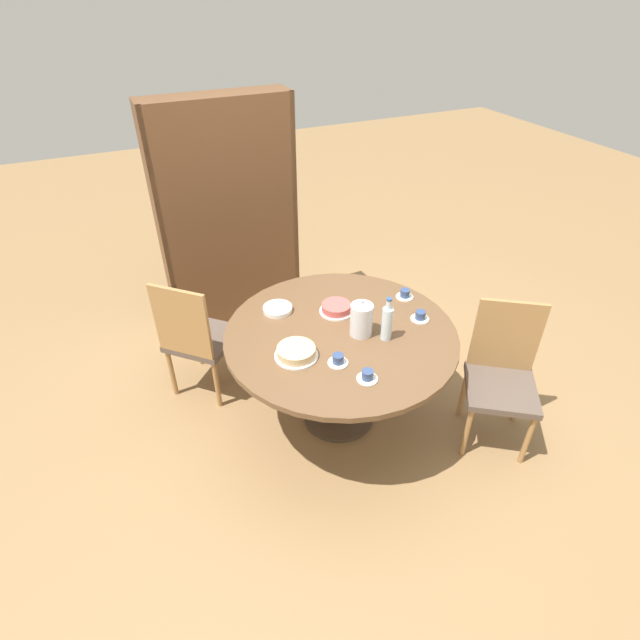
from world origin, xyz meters
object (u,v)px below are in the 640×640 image
chair_a (197,336)px  cake_main (296,352)px  water_bottle (387,322)px  cake_second (336,308)px  cup_a (405,294)px  cup_b (420,316)px  cup_c (338,360)px  cup_d (367,376)px  coffee_pot (361,319)px  chair_b (502,374)px  bookshelf (228,219)px

chair_a → cake_main: chair_a is taller
water_bottle → cake_second: bearing=111.4°
cup_a → cup_b: (-0.05, -0.26, 0.00)m
water_bottle → cup_a: (0.35, 0.34, -0.09)m
cake_main → cup_b: cake_main is taller
cup_c → cup_d: (0.08, -0.18, 0.00)m
cake_second → cup_d: 0.66m
coffee_pot → cake_main: 0.45m
coffee_pot → cup_b: size_ratio=2.10×
chair_b → coffee_pot: coffee_pot is taller
cake_second → cup_d: cup_d is taller
bookshelf → cake_second: 1.34m
cup_a → cup_b: 0.26m
cup_b → cup_c: bearing=-165.8°
water_bottle → cake_second: 0.41m
chair_b → cup_b: bearing=164.1°
bookshelf → cup_a: 1.57m
cup_b → cup_c: size_ratio=1.00×
cup_a → cup_d: 0.87m
chair_b → cup_c: size_ratio=8.08×
water_bottle → cake_main: bearing=173.4°
bookshelf → water_bottle: 1.73m
chair_a → bookshelf: 1.07m
coffee_pot → bookshelf: bearing=103.1°
cup_a → cup_c: (-0.71, -0.43, 0.00)m
cup_a → cup_b: same height
coffee_pot → cup_a: coffee_pot is taller
bookshelf → cup_c: (0.11, -1.75, -0.16)m
water_bottle → cup_d: water_bottle is taller
chair_a → water_bottle: size_ratio=3.31×
cake_main → coffee_pot: bearing=5.1°
bookshelf → cup_d: (0.20, -1.94, -0.16)m
cup_a → cup_d: bearing=-135.7°
water_bottle → cake_main: water_bottle is taller
bookshelf → cake_second: bookshelf is taller
chair_a → water_bottle: bearing=-175.4°
cup_c → chair_a: bearing=124.4°
cup_b → cake_second: bearing=146.3°
cake_main → cake_second: bearing=37.3°
cake_second → cup_b: 0.53m
water_bottle → cup_b: water_bottle is taller
cup_d → chair_b: bearing=-4.7°
water_bottle → cup_a: bearing=44.0°
water_bottle → cup_c: 0.38m
chair_a → cup_a: (1.33, -0.48, 0.27)m
water_bottle → chair_b: bearing=-28.5°
cup_d → cake_main: bearing=129.0°
coffee_pot → water_bottle: bearing=-42.3°
chair_b → bookshelf: 2.35m
bookshelf → cup_b: bearing=116.0°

